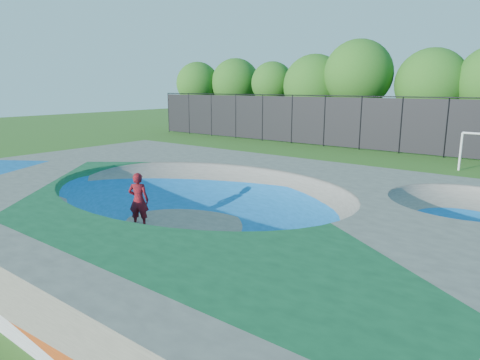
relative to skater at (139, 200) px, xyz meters
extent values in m
plane|color=#2C5A19|center=(1.69, 1.11, -0.95)|extent=(120.00, 120.00, 0.00)
cube|color=gray|center=(1.69, 1.11, -0.20)|extent=(22.00, 14.00, 1.50)
imported|color=red|center=(0.00, 0.00, 0.00)|extent=(0.83, 0.75, 1.91)
cube|color=black|center=(0.00, 0.00, -0.93)|extent=(0.76, 0.63, 0.05)
cylinder|color=white|center=(6.47, 17.83, 0.13)|extent=(0.12, 0.12, 2.16)
cylinder|color=black|center=(-22.31, 22.11, 1.05)|extent=(0.09, 0.09, 4.00)
cylinder|color=black|center=(-19.31, 22.11, 1.05)|extent=(0.09, 0.09, 4.00)
cylinder|color=black|center=(-16.31, 22.11, 1.05)|extent=(0.09, 0.09, 4.00)
cylinder|color=black|center=(-13.31, 22.11, 1.05)|extent=(0.09, 0.09, 4.00)
cylinder|color=black|center=(-10.31, 22.11, 1.05)|extent=(0.09, 0.09, 4.00)
cylinder|color=black|center=(-7.31, 22.11, 1.05)|extent=(0.09, 0.09, 4.00)
cylinder|color=black|center=(-4.31, 22.11, 1.05)|extent=(0.09, 0.09, 4.00)
cylinder|color=black|center=(-1.31, 22.11, 1.05)|extent=(0.09, 0.09, 4.00)
cylinder|color=black|center=(1.69, 22.11, 1.05)|extent=(0.09, 0.09, 4.00)
cylinder|color=black|center=(4.69, 22.11, 1.05)|extent=(0.09, 0.09, 4.00)
cube|color=black|center=(1.69, 22.11, 1.05)|extent=(48.00, 0.03, 3.80)
cylinder|color=black|center=(1.69, 22.11, 3.05)|extent=(48.00, 0.08, 0.08)
cylinder|color=#4C3126|center=(-22.00, 26.32, 0.67)|extent=(0.44, 0.44, 3.24)
sphere|color=#235C18|center=(-22.00, 26.32, 4.04)|extent=(4.68, 4.68, 4.68)
cylinder|color=#4C3126|center=(-18.11, 28.13, 0.60)|extent=(0.44, 0.44, 3.10)
sphere|color=#235C18|center=(-18.11, 28.13, 4.11)|extent=(5.21, 5.21, 5.21)
cylinder|color=#4C3126|center=(-12.97, 27.55, 0.77)|extent=(0.44, 0.44, 3.46)
sphere|color=#235C18|center=(-12.97, 27.55, 4.08)|extent=(4.21, 4.21, 4.21)
cylinder|color=#4C3126|center=(-7.97, 27.02, 0.36)|extent=(0.44, 0.44, 2.63)
sphere|color=#235C18|center=(-7.97, 27.02, 3.81)|extent=(5.69, 5.69, 5.69)
cylinder|color=#4C3126|center=(-3.65, 26.69, 0.83)|extent=(0.44, 0.44, 3.58)
sphere|color=#235C18|center=(-3.65, 26.69, 4.79)|extent=(5.77, 5.77, 5.77)
cylinder|color=#4C3126|center=(2.00, 27.85, 0.44)|extent=(0.44, 0.44, 2.79)
sphere|color=#235C18|center=(2.00, 27.85, 3.95)|extent=(5.62, 5.62, 5.62)
camera|label=1|loc=(11.36, -8.97, 3.81)|focal=32.00mm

